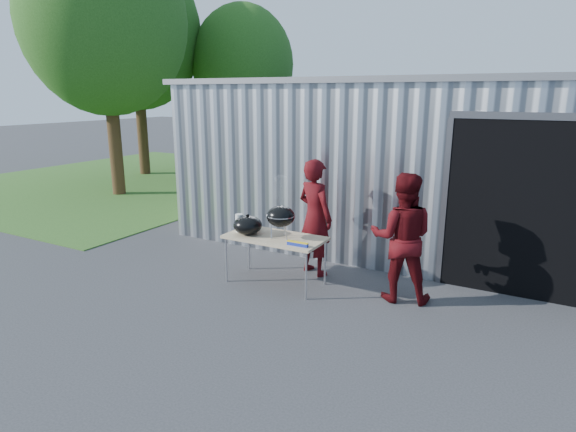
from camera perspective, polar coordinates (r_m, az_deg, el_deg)
The scene contains 14 objects.
ground at distance 7.11m, azimuth -2.40°, elevation -9.23°, with size 80.00×80.00×0.00m, color #323234.
building at distance 10.51m, azimuth 15.23°, elevation 6.74°, with size 8.20×6.20×3.10m.
grass_patch at distance 17.20m, azimuth -17.73°, elevation 4.21°, with size 10.00×12.00×0.02m, color #2D591E.
tree_left at distance 14.63m, azimuth -20.95°, elevation 20.86°, with size 4.37×4.37×7.25m.
tree_mid at distance 18.12m, azimuth -17.67°, elevation 19.94°, with size 4.45×4.45×7.37m.
tree_far at distance 17.63m, azimuth -5.37°, elevation 17.42°, with size 3.52×3.52×5.84m.
folding_table at distance 7.26m, azimuth -1.53°, elevation -2.73°, with size 1.50×0.75×0.75m.
kettle_grill at distance 7.06m, azimuth -0.87°, elevation 0.65°, with size 0.43×0.43×0.93m.
grill_lid at distance 7.35m, azimuth -4.79°, elevation -1.08°, with size 0.44×0.44×0.32m.
paper_towels at distance 7.49m, azimuth -5.80°, elevation -0.82°, with size 0.12×0.12×0.28m, color white.
white_tub at distance 7.68m, azimuth -4.29°, elevation -1.10°, with size 0.20×0.15×0.10m, color white.
foil_box at distance 6.79m, azimuth 1.15°, elevation -3.33°, with size 0.32×0.05×0.06m.
person_cook at distance 7.64m, azimuth 3.20°, elevation -0.16°, with size 0.68×0.45×1.86m, color #45080C.
person_bystander at distance 6.83m, azimuth 13.35°, elevation -2.51°, with size 0.88×0.69×1.82m, color #45080C.
Camera 1 is at (3.43, -5.54, 2.85)m, focal length 30.00 mm.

